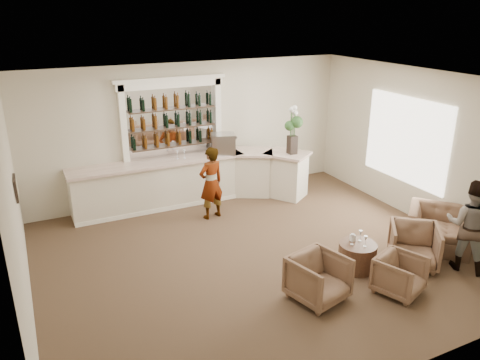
{
  "coord_description": "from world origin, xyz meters",
  "views": [
    {
      "loc": [
        -3.76,
        -6.96,
        4.49
      ],
      "look_at": [
        0.05,
        0.9,
        1.25
      ],
      "focal_mm": 35.0,
      "sensor_mm": 36.0,
      "label": 1
    }
  ],
  "objects_px": {
    "guest": "(470,225)",
    "armchair_left": "(318,278)",
    "armchair_right": "(414,246)",
    "sommelier": "(211,183)",
    "espresso_machine": "(223,144)",
    "armchair_far": "(440,228)",
    "bar_counter": "(194,180)",
    "flower_vase": "(293,127)",
    "armchair_center": "(400,275)",
    "cocktail_table": "(357,256)"
  },
  "relations": [
    {
      "from": "guest",
      "to": "armchair_left",
      "type": "bearing_deg",
      "value": 53.43
    },
    {
      "from": "armchair_left",
      "to": "armchair_right",
      "type": "distance_m",
      "value": 2.2
    },
    {
      "from": "sommelier",
      "to": "espresso_machine",
      "type": "bearing_deg",
      "value": -139.14
    },
    {
      "from": "guest",
      "to": "sommelier",
      "type": "bearing_deg",
      "value": 9.41
    },
    {
      "from": "armchair_far",
      "to": "espresso_machine",
      "type": "height_order",
      "value": "espresso_machine"
    },
    {
      "from": "bar_counter",
      "to": "armchair_right",
      "type": "distance_m",
      "value": 5.2
    },
    {
      "from": "sommelier",
      "to": "flower_vase",
      "type": "relative_size",
      "value": 1.41
    },
    {
      "from": "bar_counter",
      "to": "espresso_machine",
      "type": "relative_size",
      "value": 10.28
    },
    {
      "from": "armchair_center",
      "to": "espresso_machine",
      "type": "bearing_deg",
      "value": 78.5
    },
    {
      "from": "armchair_left",
      "to": "flower_vase",
      "type": "bearing_deg",
      "value": 49.75
    },
    {
      "from": "espresso_machine",
      "to": "armchair_far",
      "type": "bearing_deg",
      "value": -38.28
    },
    {
      "from": "sommelier",
      "to": "guest",
      "type": "bearing_deg",
      "value": 116.83
    },
    {
      "from": "armchair_left",
      "to": "armchair_far",
      "type": "xyz_separation_m",
      "value": [
        3.19,
        0.44,
        0.01
      ]
    },
    {
      "from": "sommelier",
      "to": "flower_vase",
      "type": "xyz_separation_m",
      "value": [
        2.24,
        0.26,
        0.98
      ]
    },
    {
      "from": "sommelier",
      "to": "armchair_far",
      "type": "distance_m",
      "value": 4.8
    },
    {
      "from": "sommelier",
      "to": "armchair_far",
      "type": "bearing_deg",
      "value": 124.97
    },
    {
      "from": "sommelier",
      "to": "flower_vase",
      "type": "bearing_deg",
      "value": 174.1
    },
    {
      "from": "espresso_machine",
      "to": "flower_vase",
      "type": "relative_size",
      "value": 0.47
    },
    {
      "from": "bar_counter",
      "to": "cocktail_table",
      "type": "distance_m",
      "value": 4.47
    },
    {
      "from": "armchair_right",
      "to": "espresso_machine",
      "type": "bearing_deg",
      "value": 150.06
    },
    {
      "from": "sommelier",
      "to": "espresso_machine",
      "type": "height_order",
      "value": "sommelier"
    },
    {
      "from": "cocktail_table",
      "to": "armchair_center",
      "type": "distance_m",
      "value": 0.93
    },
    {
      "from": "armchair_right",
      "to": "espresso_machine",
      "type": "relative_size",
      "value": 1.55
    },
    {
      "from": "guest",
      "to": "cocktail_table",
      "type": "bearing_deg",
      "value": 35.24
    },
    {
      "from": "armchair_far",
      "to": "armchair_left",
      "type": "bearing_deg",
      "value": -123.14
    },
    {
      "from": "flower_vase",
      "to": "armchair_center",
      "type": "bearing_deg",
      "value": -97.64
    },
    {
      "from": "cocktail_table",
      "to": "armchair_far",
      "type": "xyz_separation_m",
      "value": [
        2.01,
        -0.03,
        0.14
      ]
    },
    {
      "from": "guest",
      "to": "armchair_left",
      "type": "height_order",
      "value": "guest"
    },
    {
      "from": "bar_counter",
      "to": "armchair_far",
      "type": "height_order",
      "value": "bar_counter"
    },
    {
      "from": "flower_vase",
      "to": "bar_counter",
      "type": "bearing_deg",
      "value": 162.58
    },
    {
      "from": "cocktail_table",
      "to": "sommelier",
      "type": "bearing_deg",
      "value": 115.32
    },
    {
      "from": "bar_counter",
      "to": "sommelier",
      "type": "bearing_deg",
      "value": -87.58
    },
    {
      "from": "bar_counter",
      "to": "flower_vase",
      "type": "relative_size",
      "value": 4.87
    },
    {
      "from": "cocktail_table",
      "to": "armchair_far",
      "type": "distance_m",
      "value": 2.01
    },
    {
      "from": "sommelier",
      "to": "armchair_left",
      "type": "relative_size",
      "value": 1.96
    },
    {
      "from": "cocktail_table",
      "to": "armchair_right",
      "type": "relative_size",
      "value": 0.79
    },
    {
      "from": "flower_vase",
      "to": "espresso_machine",
      "type": "bearing_deg",
      "value": 154.11
    },
    {
      "from": "sommelier",
      "to": "armchair_center",
      "type": "xyz_separation_m",
      "value": [
        1.65,
        -4.12,
        -0.49
      ]
    },
    {
      "from": "sommelier",
      "to": "cocktail_table",
      "type": "bearing_deg",
      "value": 102.88
    },
    {
      "from": "armchair_center",
      "to": "guest",
      "type": "bearing_deg",
      "value": -18.49
    },
    {
      "from": "bar_counter",
      "to": "armchair_right",
      "type": "xyz_separation_m",
      "value": [
        2.57,
        -4.51,
        -0.18
      ]
    },
    {
      "from": "guest",
      "to": "armchair_center",
      "type": "relative_size",
      "value": 2.34
    },
    {
      "from": "armchair_right",
      "to": "guest",
      "type": "bearing_deg",
      "value": 5.86
    },
    {
      "from": "armchair_right",
      "to": "armchair_far",
      "type": "bearing_deg",
      "value": 55.47
    },
    {
      "from": "espresso_machine",
      "to": "flower_vase",
      "type": "bearing_deg",
      "value": -7.59
    },
    {
      "from": "bar_counter",
      "to": "armchair_left",
      "type": "xyz_separation_m",
      "value": [
        0.37,
        -4.65,
        -0.19
      ]
    },
    {
      "from": "bar_counter",
      "to": "armchair_left",
      "type": "distance_m",
      "value": 4.67
    },
    {
      "from": "bar_counter",
      "to": "flower_vase",
      "type": "height_order",
      "value": "flower_vase"
    },
    {
      "from": "cocktail_table",
      "to": "sommelier",
      "type": "xyz_separation_m",
      "value": [
        -1.52,
        3.21,
        0.58
      ]
    },
    {
      "from": "armchair_left",
      "to": "flower_vase",
      "type": "distance_m",
      "value": 4.6
    }
  ]
}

